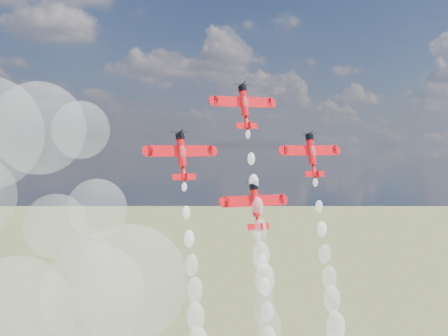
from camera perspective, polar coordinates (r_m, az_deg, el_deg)
plane_lead at (r=133.74m, az=1.88°, el=5.73°), size 13.86×5.20×9.74m
plane_left at (r=124.83m, az=-3.88°, el=1.19°), size 13.86×5.20×9.74m
plane_right at (r=138.91m, az=8.02°, el=1.27°), size 13.86×5.20×9.74m
plane_slot at (r=129.43m, az=2.92°, el=-3.40°), size 13.86×5.20×9.74m
smoke_trail_lead at (r=128.55m, az=4.05°, el=-12.77°), size 5.77×14.79×47.70m
drifted_smoke_cloud at (r=120.60m, az=-17.46°, el=-6.30°), size 60.08×35.33×54.27m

